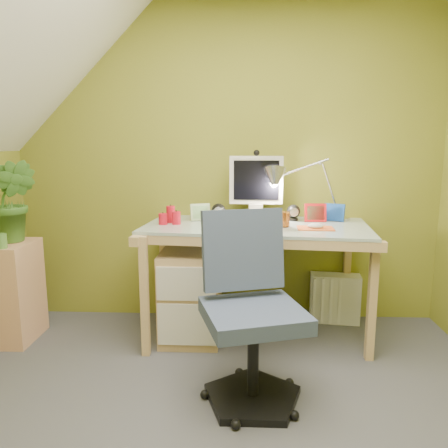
{
  "coord_description": "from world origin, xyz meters",
  "views": [
    {
      "loc": [
        0.12,
        -1.72,
        1.35
      ],
      "look_at": [
        0.0,
        1.0,
        0.85
      ],
      "focal_mm": 35.0,
      "sensor_mm": 36.0,
      "label": 1
    }
  ],
  "objects_px": {
    "task_chair": "(254,311)",
    "radiator": "(335,298)",
    "monitor": "(256,184)",
    "side_ledge": "(15,292)",
    "potted_plant": "(13,201)",
    "desk_lamp": "(320,176)",
    "desk": "(256,281)"
  },
  "relations": [
    {
      "from": "monitor",
      "to": "radiator",
      "type": "xyz_separation_m",
      "value": [
        0.62,
        0.09,
        -0.88
      ]
    },
    {
      "from": "desk",
      "to": "potted_plant",
      "type": "height_order",
      "value": "potted_plant"
    },
    {
      "from": "monitor",
      "to": "radiator",
      "type": "distance_m",
      "value": 1.08
    },
    {
      "from": "desk_lamp",
      "to": "desk",
      "type": "bearing_deg",
      "value": -171.41
    },
    {
      "from": "desk_lamp",
      "to": "task_chair",
      "type": "height_order",
      "value": "desk_lamp"
    },
    {
      "from": "side_ledge",
      "to": "radiator",
      "type": "height_order",
      "value": "side_ledge"
    },
    {
      "from": "monitor",
      "to": "desk_lamp",
      "type": "distance_m",
      "value": 0.45
    },
    {
      "from": "monitor",
      "to": "task_chair",
      "type": "relative_size",
      "value": 0.52
    },
    {
      "from": "desk_lamp",
      "to": "potted_plant",
      "type": "height_order",
      "value": "desk_lamp"
    },
    {
      "from": "desk_lamp",
      "to": "radiator",
      "type": "relative_size",
      "value": 1.7
    },
    {
      "from": "desk",
      "to": "radiator",
      "type": "bearing_deg",
      "value": 29.62
    },
    {
      "from": "desk",
      "to": "potted_plant",
      "type": "distance_m",
      "value": 1.75
    },
    {
      "from": "potted_plant",
      "to": "side_ledge",
      "type": "bearing_deg",
      "value": -104.87
    },
    {
      "from": "desk_lamp",
      "to": "side_ledge",
      "type": "xyz_separation_m",
      "value": [
        -2.11,
        -0.32,
        -0.78
      ]
    },
    {
      "from": "side_ledge",
      "to": "monitor",
      "type": "bearing_deg",
      "value": 10.87
    },
    {
      "from": "desk_lamp",
      "to": "potted_plant",
      "type": "xyz_separation_m",
      "value": [
        -2.1,
        -0.27,
        -0.15
      ]
    },
    {
      "from": "radiator",
      "to": "potted_plant",
      "type": "bearing_deg",
      "value": -164.22
    },
    {
      "from": "task_chair",
      "to": "potted_plant",
      "type": "bearing_deg",
      "value": 139.0
    },
    {
      "from": "task_chair",
      "to": "radiator",
      "type": "height_order",
      "value": "task_chair"
    },
    {
      "from": "monitor",
      "to": "potted_plant",
      "type": "xyz_separation_m",
      "value": [
        -1.65,
        -0.27,
        -0.1
      ]
    },
    {
      "from": "desk",
      "to": "desk_lamp",
      "type": "distance_m",
      "value": 0.87
    },
    {
      "from": "potted_plant",
      "to": "task_chair",
      "type": "bearing_deg",
      "value": -24.53
    },
    {
      "from": "monitor",
      "to": "side_ledge",
      "type": "distance_m",
      "value": 1.84
    },
    {
      "from": "side_ledge",
      "to": "potted_plant",
      "type": "height_order",
      "value": "potted_plant"
    },
    {
      "from": "monitor",
      "to": "radiator",
      "type": "bearing_deg",
      "value": 9.48
    },
    {
      "from": "desk",
      "to": "desk_lamp",
      "type": "xyz_separation_m",
      "value": [
        0.45,
        0.18,
        0.72
      ]
    },
    {
      "from": "task_chair",
      "to": "radiator",
      "type": "relative_size",
      "value": 2.71
    },
    {
      "from": "monitor",
      "to": "radiator",
      "type": "height_order",
      "value": "monitor"
    },
    {
      "from": "monitor",
      "to": "task_chair",
      "type": "distance_m",
      "value": 1.15
    },
    {
      "from": "desk",
      "to": "monitor",
      "type": "height_order",
      "value": "monitor"
    },
    {
      "from": "potted_plant",
      "to": "radiator",
      "type": "height_order",
      "value": "potted_plant"
    },
    {
      "from": "monitor",
      "to": "desk",
      "type": "bearing_deg",
      "value": -88.84
    }
  ]
}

